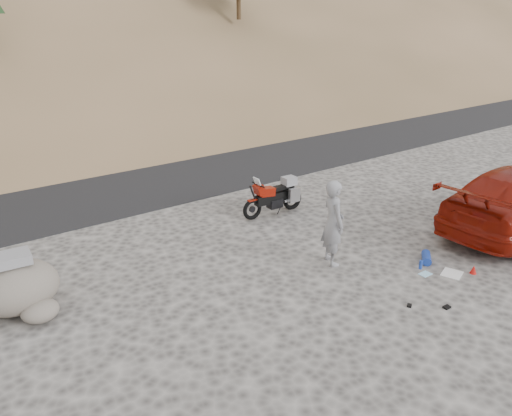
{
  "coord_description": "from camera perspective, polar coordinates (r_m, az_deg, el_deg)",
  "views": [
    {
      "loc": [
        -7.27,
        -6.98,
        5.32
      ],
      "look_at": [
        -0.68,
        1.89,
        1.0
      ],
      "focal_mm": 35.0,
      "sensor_mm": 36.0,
      "label": 1
    }
  ],
  "objects": [
    {
      "name": "gear_bottle",
      "position": [
        11.76,
        18.31,
        -6.17
      ],
      "size": [
        0.09,
        0.09,
        0.21
      ],
      "primitive_type": "cylinder",
      "rotation": [
        0.0,
        0.0,
        0.24
      ],
      "color": "#193699",
      "rests_on": "ground"
    },
    {
      "name": "ground",
      "position": [
        11.4,
        8.47,
        -6.73
      ],
      "size": [
        140.0,
        140.0,
        0.0
      ],
      "primitive_type": "plane",
      "color": "#413E3C",
      "rests_on": "ground"
    },
    {
      "name": "small_rock",
      "position": [
        10.2,
        -23.44,
        -10.73
      ],
      "size": [
        0.83,
        0.78,
        0.41
      ],
      "rotation": [
        0.0,
        0.0,
        0.28
      ],
      "color": "#5F5951",
      "rests_on": "ground"
    },
    {
      "name": "gear_blue_cloth",
      "position": [
        11.61,
        18.79,
        -7.15
      ],
      "size": [
        0.27,
        0.2,
        0.01
      ],
      "primitive_type": "cube",
      "rotation": [
        0.0,
        0.0,
        -0.01
      ],
      "color": "#9CD3F1",
      "rests_on": "ground"
    },
    {
      "name": "gear_white_cloth",
      "position": [
        11.82,
        21.49,
        -6.99
      ],
      "size": [
        0.56,
        0.53,
        0.01
      ],
      "primitive_type": "cube",
      "rotation": [
        0.0,
        0.0,
        0.34
      ],
      "color": "white",
      "rests_on": "ground"
    },
    {
      "name": "boulder",
      "position": [
        10.54,
        -25.68,
        -8.07
      ],
      "size": [
        1.86,
        1.7,
        1.19
      ],
      "rotation": [
        0.0,
        0.0,
        -0.29
      ],
      "color": "#5F5951",
      "rests_on": "ground"
    },
    {
      "name": "gear_blue_mat",
      "position": [
        12.13,
        18.9,
        -5.39
      ],
      "size": [
        0.51,
        0.47,
        0.2
      ],
      "primitive_type": "cylinder",
      "rotation": [
        0.0,
        1.57,
        0.68
      ],
      "color": "#193699",
      "rests_on": "ground"
    },
    {
      "name": "gear_glove_a",
      "position": [
        10.51,
        20.98,
        -10.54
      ],
      "size": [
        0.15,
        0.11,
        0.04
      ],
      "primitive_type": "cube",
      "rotation": [
        0.0,
        0.0,
        -0.04
      ],
      "color": "black",
      "rests_on": "ground"
    },
    {
      "name": "motorcycle",
      "position": [
        14.06,
        2.28,
        1.34
      ],
      "size": [
        2.02,
        0.62,
        1.2
      ],
      "rotation": [
        0.0,
        0.0,
        -0.04
      ],
      "color": "black",
      "rests_on": "ground"
    },
    {
      "name": "road",
      "position": [
        18.35,
        -11.67,
        4.05
      ],
      "size": [
        120.0,
        7.0,
        0.05
      ],
      "primitive_type": "cube",
      "color": "black",
      "rests_on": "ground"
    },
    {
      "name": "gear_funnel",
      "position": [
        11.98,
        23.61,
        -6.46
      ],
      "size": [
        0.15,
        0.15,
        0.19
      ],
      "primitive_type": "cone",
      "rotation": [
        0.0,
        0.0,
        -0.01
      ],
      "color": "#B3100B",
      "rests_on": "ground"
    },
    {
      "name": "man",
      "position": [
        11.63,
        8.53,
        -6.15
      ],
      "size": [
        0.69,
        0.84,
        1.98
      ],
      "primitive_type": "imported",
      "rotation": [
        0.0,
        0.0,
        1.22
      ],
      "color": "gray",
      "rests_on": "ground"
    },
    {
      "name": "gear_glove_b",
      "position": [
        10.33,
        17.12,
        -10.6
      ],
      "size": [
        0.14,
        0.13,
        0.04
      ],
      "primitive_type": "cube",
      "rotation": [
        0.0,
        0.0,
        0.55
      ],
      "color": "black",
      "rests_on": "ground"
    }
  ]
}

